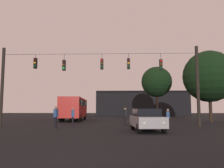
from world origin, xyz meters
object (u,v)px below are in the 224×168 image
object	(u,v)px
tree_behind_building	(157,82)
pedestrian_near_bus	(56,116)
car_near_right	(147,119)
tree_left_silhouette	(209,76)
pedestrian_crossing_right	(125,115)
pedestrian_crossing_center	(168,117)
city_bus	(74,107)
pedestrian_crossing_left	(73,116)

from	to	relation	value
tree_behind_building	pedestrian_near_bus	bearing A→B (deg)	-118.97
car_near_right	tree_behind_building	bearing A→B (deg)	79.45
pedestrian_near_bus	tree_left_silhouette	distance (m)	19.36
car_near_right	tree_left_silhouette	world-z (taller)	tree_left_silhouette
car_near_right	pedestrian_near_bus	world-z (taller)	pedestrian_near_bus
pedestrian_crossing_right	pedestrian_near_bus	world-z (taller)	pedestrian_near_bus
car_near_right	tree_left_silhouette	xyz separation A→B (m)	(9.00, 12.48, 4.70)
car_near_right	pedestrian_crossing_center	world-z (taller)	pedestrian_crossing_center
tree_left_silhouette	city_bus	bearing A→B (deg)	167.95
car_near_right	tree_left_silhouette	distance (m)	16.09
tree_behind_building	car_near_right	bearing A→B (deg)	-100.55
pedestrian_crossing_left	pedestrian_crossing_right	xyz separation A→B (m)	(4.77, 1.73, 0.01)
city_bus	pedestrian_crossing_right	xyz separation A→B (m)	(6.77, -9.44, -0.94)
city_bus	tree_left_silhouette	bearing A→B (deg)	-12.05
car_near_right	pedestrian_crossing_right	size ratio (longest dim) A/B	2.71
tree_left_silhouette	tree_behind_building	size ratio (longest dim) A/B	1.01
pedestrian_crossing_left	tree_behind_building	size ratio (longest dim) A/B	0.19
car_near_right	tree_behind_building	size ratio (longest dim) A/B	0.52
tree_behind_building	pedestrian_crossing_right	bearing A→B (deg)	-109.16
car_near_right	pedestrian_crossing_right	xyz separation A→B (m)	(-1.32, 6.69, 0.13)
pedestrian_crossing_right	tree_behind_building	world-z (taller)	tree_behind_building
city_bus	pedestrian_near_bus	size ratio (longest dim) A/B	6.37
pedestrian_near_bus	city_bus	bearing A→B (deg)	94.81
pedestrian_crossing_right	car_near_right	bearing A→B (deg)	-78.82
car_near_right	tree_left_silhouette	bearing A→B (deg)	54.20
city_bus	tree_left_silhouette	size ratio (longest dim) A/B	1.29
pedestrian_crossing_right	tree_left_silhouette	size ratio (longest dim) A/B	0.19
pedestrian_crossing_center	tree_behind_building	bearing A→B (deg)	83.68
tree_left_silhouette	pedestrian_near_bus	bearing A→B (deg)	-147.87
pedestrian_near_bus	tree_behind_building	size ratio (longest dim) A/B	0.20
pedestrian_crossing_center	tree_behind_building	xyz separation A→B (m)	(2.18, 19.67, 5.18)
car_near_right	pedestrian_crossing_center	bearing A→B (deg)	55.34
pedestrian_crossing_center	pedestrian_near_bus	world-z (taller)	pedestrian_near_bus
pedestrian_crossing_left	tree_behind_building	xyz separation A→B (m)	(10.30, 17.65, 5.11)
pedestrian_crossing_right	tree_left_silhouette	xyz separation A→B (m)	(10.32, 5.79, 4.57)
pedestrian_near_bus	car_near_right	bearing A→B (deg)	-19.55
pedestrian_crossing_left	tree_left_silhouette	xyz separation A→B (m)	(15.09, 7.52, 4.58)
pedestrian_crossing_left	tree_left_silhouette	distance (m)	17.47
tree_left_silhouette	tree_behind_building	distance (m)	11.22
tree_left_silhouette	tree_behind_building	xyz separation A→B (m)	(-4.79, 10.14, 0.54)
city_bus	pedestrian_crossing_right	size ratio (longest dim) A/B	6.76
pedestrian_crossing_left	pedestrian_crossing_right	distance (m)	5.07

